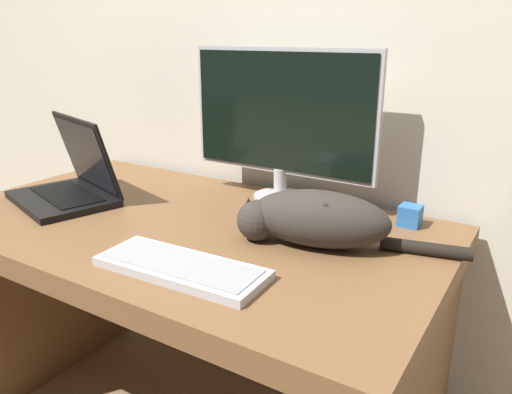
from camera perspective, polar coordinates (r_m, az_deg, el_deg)
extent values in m
cube|color=beige|center=(1.68, 1.57, 19.78)|extent=(6.40, 0.06, 2.60)
cube|color=brown|center=(1.41, -8.10, -3.99)|extent=(1.41, 0.79, 0.06)
cube|color=brown|center=(2.03, -22.47, -9.86)|extent=(0.04, 0.73, 0.70)
cylinder|color=#B2B2B7|center=(1.55, 2.76, -0.11)|extent=(0.16, 0.16, 0.02)
cylinder|color=#B2B2B7|center=(1.54, 2.79, 1.73)|extent=(0.04, 0.04, 0.08)
cube|color=#B2B2B7|center=(1.50, 3.02, 9.69)|extent=(0.60, 0.02, 0.37)
cube|color=black|center=(1.49, 2.82, 9.64)|extent=(0.58, 0.01, 0.35)
cube|color=black|center=(1.66, -21.26, -0.18)|extent=(0.39, 0.33, 0.02)
cube|color=black|center=(1.66, -20.83, 0.30)|extent=(0.30, 0.21, 0.00)
cube|color=black|center=(1.66, -18.81, 4.68)|extent=(0.34, 0.17, 0.24)
cube|color=black|center=(1.65, -18.97, 4.60)|extent=(0.30, 0.14, 0.21)
cube|color=#BCBCC1|center=(1.11, -8.52, -8.01)|extent=(0.40, 0.16, 0.02)
cube|color=#939397|center=(1.11, -8.55, -7.49)|extent=(0.36, 0.13, 0.00)
ellipsoid|color=#332D28|center=(1.22, 7.21, -2.45)|extent=(0.37, 0.23, 0.14)
ellipsoid|color=black|center=(1.21, 8.08, -0.85)|extent=(0.18, 0.15, 0.06)
sphere|color=#332D28|center=(1.25, 0.15, -2.67)|extent=(0.10, 0.10, 0.10)
cone|color=black|center=(1.25, -0.86, -0.71)|extent=(0.03, 0.03, 0.03)
cone|color=black|center=(1.23, 1.17, -0.95)|extent=(0.03, 0.03, 0.03)
cylinder|color=black|center=(1.25, 18.81, -5.61)|extent=(0.21, 0.07, 0.03)
cube|color=#2D6BB7|center=(1.41, 17.20, -2.05)|extent=(0.06, 0.06, 0.06)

